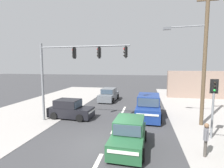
{
  "coord_description": "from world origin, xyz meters",
  "views": [
    {
      "loc": [
        2.05,
        -8.73,
        4.34
      ],
      "look_at": [
        -0.41,
        4.0,
        2.96
      ],
      "focal_mm": 28.0,
      "sensor_mm": 36.0,
      "label": 1
    }
  ],
  "objects_px": {
    "sedan_receding_far": "(109,95)",
    "pedestrian_at_kerb": "(206,138)",
    "suv_oncoming_near": "(148,107)",
    "utility_pole_midground_right": "(203,52)",
    "hatchback_kerbside_parked": "(70,109)",
    "hatchback_oncoming_mid": "(129,135)",
    "traffic_signal_mast": "(70,65)",
    "pedestal_signal_right_kerb": "(213,99)"
  },
  "relations": [
    {
      "from": "suv_oncoming_near",
      "to": "sedan_receding_far",
      "type": "height_order",
      "value": "suv_oncoming_near"
    },
    {
      "from": "utility_pole_midground_right",
      "to": "traffic_signal_mast",
      "type": "distance_m",
      "value": 9.55
    },
    {
      "from": "utility_pole_midground_right",
      "to": "traffic_signal_mast",
      "type": "xyz_separation_m",
      "value": [
        -9.42,
        -1.2,
        -0.93
      ]
    },
    {
      "from": "traffic_signal_mast",
      "to": "pedestrian_at_kerb",
      "type": "bearing_deg",
      "value": -22.86
    },
    {
      "from": "pedestal_signal_right_kerb",
      "to": "traffic_signal_mast",
      "type": "bearing_deg",
      "value": 172.32
    },
    {
      "from": "traffic_signal_mast",
      "to": "suv_oncoming_near",
      "type": "distance_m",
      "value": 7.16
    },
    {
      "from": "utility_pole_midground_right",
      "to": "suv_oncoming_near",
      "type": "height_order",
      "value": "utility_pole_midground_right"
    },
    {
      "from": "hatchback_oncoming_mid",
      "to": "pedestrian_at_kerb",
      "type": "bearing_deg",
      "value": -3.11
    },
    {
      "from": "hatchback_kerbside_parked",
      "to": "hatchback_oncoming_mid",
      "type": "xyz_separation_m",
      "value": [
        5.28,
        -4.37,
        0.0
      ]
    },
    {
      "from": "suv_oncoming_near",
      "to": "sedan_receding_far",
      "type": "relative_size",
      "value": 1.07
    },
    {
      "from": "sedan_receding_far",
      "to": "traffic_signal_mast",
      "type": "bearing_deg",
      "value": -97.34
    },
    {
      "from": "pedestal_signal_right_kerb",
      "to": "hatchback_oncoming_mid",
      "type": "height_order",
      "value": "pedestal_signal_right_kerb"
    },
    {
      "from": "utility_pole_midground_right",
      "to": "hatchback_oncoming_mid",
      "type": "distance_m",
      "value": 7.99
    },
    {
      "from": "traffic_signal_mast",
      "to": "pedestrian_at_kerb",
      "type": "distance_m",
      "value": 9.71
    },
    {
      "from": "pedestal_signal_right_kerb",
      "to": "suv_oncoming_near",
      "type": "distance_m",
      "value": 5.38
    },
    {
      "from": "utility_pole_midground_right",
      "to": "pedestrian_at_kerb",
      "type": "relative_size",
      "value": 6.04
    },
    {
      "from": "hatchback_kerbside_parked",
      "to": "hatchback_oncoming_mid",
      "type": "distance_m",
      "value": 6.85
    },
    {
      "from": "pedestrian_at_kerb",
      "to": "utility_pole_midground_right",
      "type": "bearing_deg",
      "value": 77.49
    },
    {
      "from": "sedan_receding_far",
      "to": "hatchback_kerbside_parked",
      "type": "bearing_deg",
      "value": -102.63
    },
    {
      "from": "traffic_signal_mast",
      "to": "hatchback_kerbside_parked",
      "type": "bearing_deg",
      "value": 119.1
    },
    {
      "from": "utility_pole_midground_right",
      "to": "sedan_receding_far",
      "type": "relative_size",
      "value": 2.28
    },
    {
      "from": "utility_pole_midground_right",
      "to": "sedan_receding_far",
      "type": "distance_m",
      "value": 12.02
    },
    {
      "from": "traffic_signal_mast",
      "to": "hatchback_kerbside_parked",
      "type": "xyz_separation_m",
      "value": [
        -0.58,
        1.04,
        -3.65
      ]
    },
    {
      "from": "utility_pole_midground_right",
      "to": "traffic_signal_mast",
      "type": "relative_size",
      "value": 1.43
    },
    {
      "from": "traffic_signal_mast",
      "to": "hatchback_kerbside_parked",
      "type": "height_order",
      "value": "traffic_signal_mast"
    },
    {
      "from": "suv_oncoming_near",
      "to": "hatchback_oncoming_mid",
      "type": "xyz_separation_m",
      "value": [
        -1.09,
        -5.74,
        -0.18
      ]
    },
    {
      "from": "traffic_signal_mast",
      "to": "utility_pole_midground_right",
      "type": "bearing_deg",
      "value": 7.23
    },
    {
      "from": "suv_oncoming_near",
      "to": "hatchback_oncoming_mid",
      "type": "distance_m",
      "value": 5.84
    },
    {
      "from": "hatchback_kerbside_parked",
      "to": "traffic_signal_mast",
      "type": "bearing_deg",
      "value": -60.9
    },
    {
      "from": "utility_pole_midground_right",
      "to": "hatchback_oncoming_mid",
      "type": "relative_size",
      "value": 2.66
    },
    {
      "from": "utility_pole_midground_right",
      "to": "pedestal_signal_right_kerb",
      "type": "bearing_deg",
      "value": -90.51
    },
    {
      "from": "sedan_receding_far",
      "to": "pedestrian_at_kerb",
      "type": "relative_size",
      "value": 2.65
    },
    {
      "from": "pedestrian_at_kerb",
      "to": "suv_oncoming_near",
      "type": "bearing_deg",
      "value": 113.55
    },
    {
      "from": "suv_oncoming_near",
      "to": "hatchback_oncoming_mid",
      "type": "bearing_deg",
      "value": -100.78
    },
    {
      "from": "pedestal_signal_right_kerb",
      "to": "pedestrian_at_kerb",
      "type": "height_order",
      "value": "pedestal_signal_right_kerb"
    },
    {
      "from": "suv_oncoming_near",
      "to": "pedestrian_at_kerb",
      "type": "height_order",
      "value": "suv_oncoming_near"
    },
    {
      "from": "suv_oncoming_near",
      "to": "pedestrian_at_kerb",
      "type": "relative_size",
      "value": 2.83
    },
    {
      "from": "suv_oncoming_near",
      "to": "pedestrian_at_kerb",
      "type": "bearing_deg",
      "value": -66.45
    },
    {
      "from": "sedan_receding_far",
      "to": "hatchback_kerbside_parked",
      "type": "xyz_separation_m",
      "value": [
        -1.68,
        -7.51,
        -0.0
      ]
    },
    {
      "from": "hatchback_oncoming_mid",
      "to": "pedestrian_at_kerb",
      "type": "distance_m",
      "value": 3.69
    },
    {
      "from": "utility_pole_midground_right",
      "to": "pedestal_signal_right_kerb",
      "type": "xyz_separation_m",
      "value": [
        -0.02,
        -2.46,
        -2.87
      ]
    },
    {
      "from": "utility_pole_midground_right",
      "to": "hatchback_kerbside_parked",
      "type": "relative_size",
      "value": 2.64
    }
  ]
}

